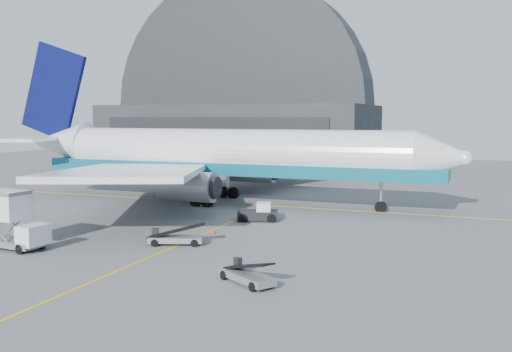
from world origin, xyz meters
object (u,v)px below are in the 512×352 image
at_px(airliner, 215,155).
at_px(belt_loader_b, 247,275).
at_px(pushback_tug, 259,214).
at_px(belt_loader_a, 175,238).
at_px(catering_truck, 9,221).

distance_m(airliner, belt_loader_b, 33.01).
relative_size(pushback_tug, belt_loader_a, 0.95).
distance_m(belt_loader_a, belt_loader_b, 11.73).
bearing_deg(pushback_tug, belt_loader_b, -90.34).
relative_size(airliner, belt_loader_a, 12.35).
bearing_deg(belt_loader_a, airliner, 87.44).
bearing_deg(belt_loader_b, belt_loader_a, 172.45).
xyz_separation_m(pushback_tug, belt_loader_b, (6.66, -19.43, -0.15)).
xyz_separation_m(catering_truck, belt_loader_b, (20.05, -1.92, -1.56)).
relative_size(catering_truck, belt_loader_a, 1.36).
bearing_deg(airliner, catering_truck, -99.42).
height_order(catering_truck, belt_loader_a, catering_truck).
bearing_deg(airliner, belt_loader_a, -72.70).
bearing_deg(belt_loader_a, catering_truck, -173.04).
bearing_deg(belt_loader_a, pushback_tug, 58.89).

